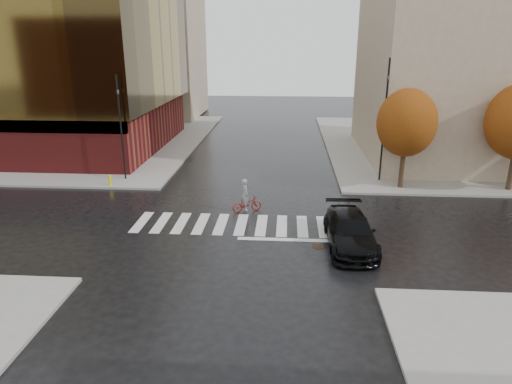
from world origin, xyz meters
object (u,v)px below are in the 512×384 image
at_px(sedan, 350,231).
at_px(cyclist, 246,201).
at_px(traffic_light_ne, 385,111).
at_px(fire_hydrant, 110,180).
at_px(traffic_light_nw, 120,121).

height_order(sedan, cyclist, cyclist).
xyz_separation_m(sedan, traffic_light_ne, (3.41, 10.80, 4.20)).
bearing_deg(fire_hydrant, traffic_light_nw, 70.94).
bearing_deg(sedan, fire_hydrant, 149.59).
distance_m(traffic_light_nw, traffic_light_ne, 17.96).
distance_m(cyclist, fire_hydrant, 10.43).
distance_m(traffic_light_nw, fire_hydrant, 4.04).
distance_m(cyclist, traffic_light_nw, 11.23).
bearing_deg(traffic_light_ne, fire_hydrant, 11.65).
bearing_deg(fire_hydrant, sedan, -28.91).
bearing_deg(traffic_light_nw, traffic_light_ne, 74.71).
height_order(traffic_light_ne, fire_hydrant, traffic_light_ne).
distance_m(sedan, traffic_light_ne, 12.08).
height_order(traffic_light_nw, traffic_light_ne, traffic_light_ne).
bearing_deg(fire_hydrant, cyclist, -22.56).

